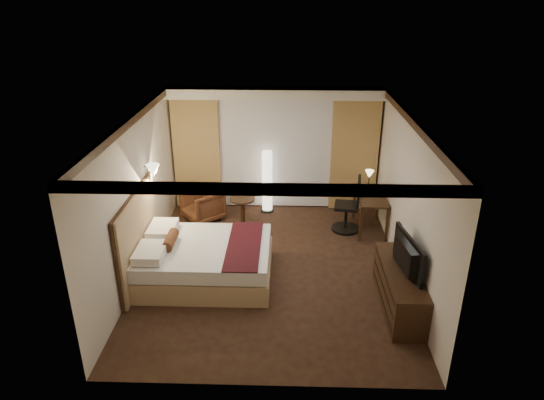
{
  "coord_description": "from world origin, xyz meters",
  "views": [
    {
      "loc": [
        0.24,
        -7.35,
        4.56
      ],
      "look_at": [
        0.0,
        0.4,
        1.15
      ],
      "focal_mm": 32.0,
      "sensor_mm": 36.0,
      "label": 1
    }
  ],
  "objects_px": {
    "floor_lamp": "(267,181)",
    "desk": "(370,212)",
    "side_table": "(243,211)",
    "bed": "(206,261)",
    "television": "(402,252)",
    "office_chair": "(347,204)",
    "dresser": "(399,289)",
    "armchair": "(202,203)"
  },
  "relations": [
    {
      "from": "bed",
      "to": "side_table",
      "type": "bearing_deg",
      "value": 78.11
    },
    {
      "from": "desk",
      "to": "side_table",
      "type": "bearing_deg",
      "value": 175.8
    },
    {
      "from": "bed",
      "to": "desk",
      "type": "bearing_deg",
      "value": 31.94
    },
    {
      "from": "floor_lamp",
      "to": "office_chair",
      "type": "height_order",
      "value": "floor_lamp"
    },
    {
      "from": "bed",
      "to": "desk",
      "type": "relative_size",
      "value": 1.94
    },
    {
      "from": "side_table",
      "to": "dresser",
      "type": "bearing_deg",
      "value": -46.88
    },
    {
      "from": "armchair",
      "to": "office_chair",
      "type": "xyz_separation_m",
      "value": [
        2.99,
        -0.4,
        0.21
      ]
    },
    {
      "from": "side_table",
      "to": "office_chair",
      "type": "height_order",
      "value": "office_chair"
    },
    {
      "from": "armchair",
      "to": "television",
      "type": "xyz_separation_m",
      "value": [
        3.5,
        -3.0,
        0.6
      ]
    },
    {
      "from": "television",
      "to": "armchair",
      "type": "bearing_deg",
      "value": 40.33
    },
    {
      "from": "floor_lamp",
      "to": "desk",
      "type": "height_order",
      "value": "floor_lamp"
    },
    {
      "from": "office_chair",
      "to": "dresser",
      "type": "xyz_separation_m",
      "value": [
        0.54,
        -2.6,
        -0.25
      ]
    },
    {
      "from": "floor_lamp",
      "to": "desk",
      "type": "bearing_deg",
      "value": -21.38
    },
    {
      "from": "desk",
      "to": "television",
      "type": "bearing_deg",
      "value": -89.57
    },
    {
      "from": "floor_lamp",
      "to": "dresser",
      "type": "xyz_separation_m",
      "value": [
        2.17,
        -3.48,
        -0.36
      ]
    },
    {
      "from": "armchair",
      "to": "office_chair",
      "type": "height_order",
      "value": "office_chair"
    },
    {
      "from": "office_chair",
      "to": "dresser",
      "type": "distance_m",
      "value": 2.66
    },
    {
      "from": "bed",
      "to": "floor_lamp",
      "type": "xyz_separation_m",
      "value": [
        0.93,
        2.73,
        0.38
      ]
    },
    {
      "from": "bed",
      "to": "dresser",
      "type": "relative_size",
      "value": 1.27
    },
    {
      "from": "side_table",
      "to": "armchair",
      "type": "bearing_deg",
      "value": 169.51
    },
    {
      "from": "side_table",
      "to": "floor_lamp",
      "type": "relative_size",
      "value": 0.41
    },
    {
      "from": "armchair",
      "to": "television",
      "type": "height_order",
      "value": "television"
    },
    {
      "from": "dresser",
      "to": "bed",
      "type": "bearing_deg",
      "value": 166.44
    },
    {
      "from": "bed",
      "to": "armchair",
      "type": "height_order",
      "value": "armchair"
    },
    {
      "from": "bed",
      "to": "office_chair",
      "type": "distance_m",
      "value": 3.17
    },
    {
      "from": "floor_lamp",
      "to": "television",
      "type": "relative_size",
      "value": 1.31
    },
    {
      "from": "television",
      "to": "bed",
      "type": "bearing_deg",
      "value": 67.27
    },
    {
      "from": "office_chair",
      "to": "television",
      "type": "bearing_deg",
      "value": -70.37
    },
    {
      "from": "dresser",
      "to": "television",
      "type": "xyz_separation_m",
      "value": [
        -0.03,
        0.0,
        0.64
      ]
    },
    {
      "from": "office_chair",
      "to": "dresser",
      "type": "relative_size",
      "value": 0.68
    },
    {
      "from": "armchair",
      "to": "office_chair",
      "type": "bearing_deg",
      "value": 42.35
    },
    {
      "from": "bed",
      "to": "desk",
      "type": "height_order",
      "value": "desk"
    },
    {
      "from": "floor_lamp",
      "to": "office_chair",
      "type": "distance_m",
      "value": 1.86
    },
    {
      "from": "side_table",
      "to": "office_chair",
      "type": "relative_size",
      "value": 0.49
    },
    {
      "from": "bed",
      "to": "television",
      "type": "bearing_deg",
      "value": -13.69
    },
    {
      "from": "television",
      "to": "side_table",
      "type": "bearing_deg",
      "value": 33.75
    },
    {
      "from": "side_table",
      "to": "office_chair",
      "type": "bearing_deg",
      "value": -6.49
    },
    {
      "from": "armchair",
      "to": "dresser",
      "type": "xyz_separation_m",
      "value": [
        3.53,
        -3.0,
        -0.04
      ]
    },
    {
      "from": "armchair",
      "to": "television",
      "type": "bearing_deg",
      "value": 9.38
    },
    {
      "from": "desk",
      "to": "dresser",
      "type": "distance_m",
      "value": 2.65
    },
    {
      "from": "side_table",
      "to": "floor_lamp",
      "type": "distance_m",
      "value": 0.9
    },
    {
      "from": "armchair",
      "to": "side_table",
      "type": "relative_size",
      "value": 1.29
    }
  ]
}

